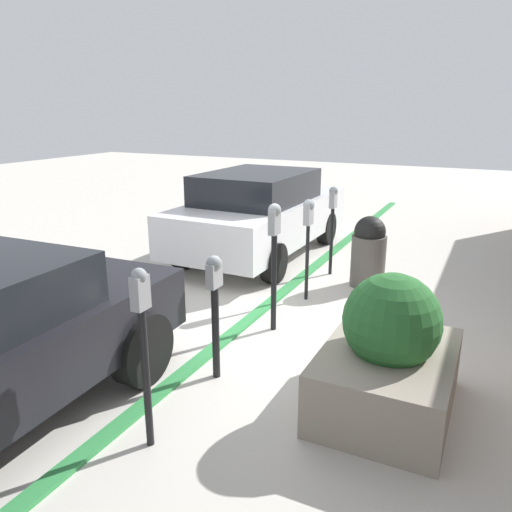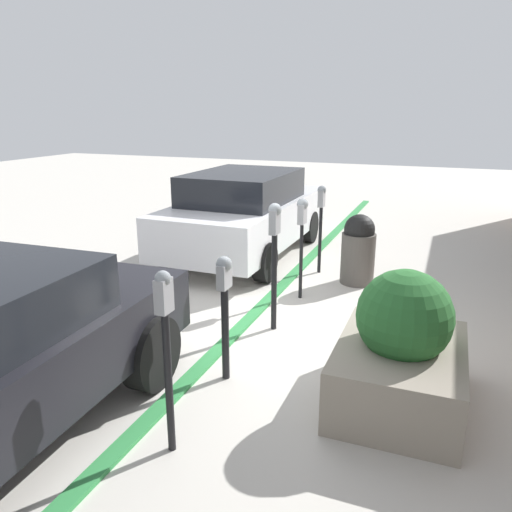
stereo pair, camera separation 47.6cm
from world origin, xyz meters
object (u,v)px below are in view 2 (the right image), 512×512
Objects in this scene: parking_meter_nearest at (166,335)px; parking_meter_farthest at (321,211)px; parking_meter_middle at (274,244)px; parked_car_middle at (246,212)px; parking_meter_second at (225,298)px; planter_box at (401,352)px; trash_bin at (358,249)px; parking_meter_fourth at (302,223)px.

parking_meter_nearest is 1.04× the size of parking_meter_farthest.
parking_meter_nearest is 2.52m from parking_meter_middle.
parking_meter_nearest is 0.36× the size of parked_car_middle.
parking_meter_farthest is 0.34× the size of parked_car_middle.
parking_meter_farthest is at bearing -0.38° from parking_meter_second.
parking_meter_middle is 2.09m from planter_box.
parking_meter_second is 1.18× the size of trash_bin.
parking_meter_middle is at bearing 55.44° from planter_box.
trash_bin is (-0.80, -2.26, -0.27)m from parked_car_middle.
parking_meter_middle is 0.37× the size of parked_car_middle.
trash_bin is at bearing -11.79° from parking_meter_second.
trash_bin is (3.27, 0.99, 0.03)m from planter_box.
parking_meter_second is at bearing 96.21° from planter_box.
parking_meter_middle is 1.45× the size of trash_bin.
parking_meter_farthest is (4.95, 0.04, 0.04)m from parking_meter_nearest.
parked_car_middle is at bearing 19.81° from parking_meter_second.
parking_meter_farthest is (1.27, 0.04, -0.07)m from parking_meter_fourth.
planter_box is 0.36× the size of parked_car_middle.
parking_meter_nearest reaches higher than parking_meter_second.
parking_meter_farthest is 1.66m from parked_car_middle.
parking_meter_nearest is 3.68m from parking_meter_fourth.
parking_meter_middle is 1.04× the size of planter_box.
planter_box is at bearing -50.02° from parking_meter_nearest.
parking_meter_fourth is 1.27m from parking_meter_farthest.
parking_meter_nearest is 1.20m from parking_meter_second.
parking_meter_fourth is at bearing -0.37° from parking_meter_middle.
parked_car_middle is (1.78, 1.60, -0.31)m from parking_meter_fourth.
planter_box is at bearing -163.23° from trash_bin.
parking_meter_middle is 2.43m from parking_meter_farthest.
parking_meter_farthest reaches higher than trash_bin.
planter_box is (-1.14, -1.65, -0.59)m from parking_meter_middle.
trash_bin is at bearing -33.87° from parking_meter_fourth.
parked_car_middle is (4.08, 3.24, 0.30)m from planter_box.
parking_meter_nearest is 1.17× the size of parking_meter_second.
parking_meter_second is 0.82× the size of parking_meter_middle.
parking_meter_second is 1.76m from planter_box.
parking_meter_fourth is at bearing 146.13° from trash_bin.
parking_meter_middle is 2.30m from trash_bin.
parking_meter_second is 0.89× the size of parking_meter_farthest.
parking_meter_fourth is (2.48, -0.07, 0.25)m from parking_meter_second.
parking_meter_middle is (1.32, -0.06, 0.22)m from parking_meter_second.
parking_meter_farthest is (2.43, 0.03, -0.04)m from parking_meter_middle.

